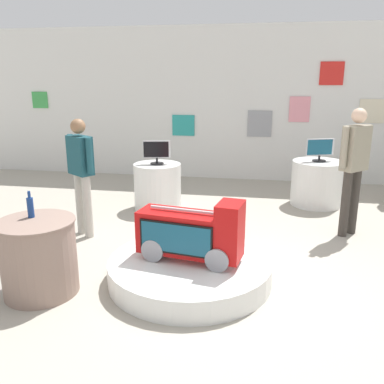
{
  "coord_description": "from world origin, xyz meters",
  "views": [
    {
      "loc": [
        0.39,
        -4.07,
        2.16
      ],
      "look_at": [
        -0.49,
        0.93,
        0.74
      ],
      "focal_mm": 38.22,
      "sensor_mm": 36.0,
      "label": 1
    }
  ],
  "objects_px": {
    "main_display_pedestal": "(190,270)",
    "shopper_browsing_rear": "(81,169)",
    "tv_on_center_rear": "(320,149)",
    "shopper_browsing_near_truck": "(354,162)",
    "novelty_firetruck_tv": "(191,235)",
    "tv_on_left_rear": "(157,152)",
    "display_pedestal_center_rear": "(317,183)",
    "display_pedestal_left_rear": "(158,186)",
    "side_table_round": "(39,256)",
    "bottle_on_side_table": "(30,207)"
  },
  "relations": [
    {
      "from": "main_display_pedestal",
      "to": "shopper_browsing_rear",
      "type": "relative_size",
      "value": 1.09
    },
    {
      "from": "tv_on_center_rear",
      "to": "shopper_browsing_near_truck",
      "type": "xyz_separation_m",
      "value": [
        0.28,
        -1.41,
        0.06
      ]
    },
    {
      "from": "tv_on_center_rear",
      "to": "novelty_firetruck_tv",
      "type": "bearing_deg",
      "value": -117.88
    },
    {
      "from": "novelty_firetruck_tv",
      "to": "shopper_browsing_near_truck",
      "type": "xyz_separation_m",
      "value": [
        1.95,
        1.75,
        0.52
      ]
    },
    {
      "from": "tv_on_center_rear",
      "to": "shopper_browsing_rear",
      "type": "distance_m",
      "value": 3.98
    },
    {
      "from": "novelty_firetruck_tv",
      "to": "tv_on_left_rear",
      "type": "height_order",
      "value": "tv_on_left_rear"
    },
    {
      "from": "display_pedestal_center_rear",
      "to": "tv_on_center_rear",
      "type": "distance_m",
      "value": 0.6
    },
    {
      "from": "display_pedestal_left_rear",
      "to": "side_table_round",
      "type": "distance_m",
      "value": 3.01
    },
    {
      "from": "tv_on_center_rear",
      "to": "shopper_browsing_rear",
      "type": "xyz_separation_m",
      "value": [
        -3.4,
        -2.08,
        -0.02
      ]
    },
    {
      "from": "bottle_on_side_table",
      "to": "shopper_browsing_near_truck",
      "type": "bearing_deg",
      "value": 31.54
    },
    {
      "from": "tv_on_center_rear",
      "to": "shopper_browsing_rear",
      "type": "bearing_deg",
      "value": -148.58
    },
    {
      "from": "display_pedestal_left_rear",
      "to": "bottle_on_side_table",
      "type": "height_order",
      "value": "bottle_on_side_table"
    },
    {
      "from": "main_display_pedestal",
      "to": "novelty_firetruck_tv",
      "type": "height_order",
      "value": "novelty_firetruck_tv"
    },
    {
      "from": "tv_on_left_rear",
      "to": "bottle_on_side_table",
      "type": "xyz_separation_m",
      "value": [
        -0.57,
        -2.87,
        -0.09
      ]
    },
    {
      "from": "display_pedestal_center_rear",
      "to": "tv_on_center_rear",
      "type": "xyz_separation_m",
      "value": [
        -0.0,
        -0.0,
        0.6
      ]
    },
    {
      "from": "novelty_firetruck_tv",
      "to": "side_table_round",
      "type": "xyz_separation_m",
      "value": [
        -1.5,
        -0.51,
        -0.13
      ]
    },
    {
      "from": "display_pedestal_left_rear",
      "to": "shopper_browsing_near_truck",
      "type": "height_order",
      "value": "shopper_browsing_near_truck"
    },
    {
      "from": "novelty_firetruck_tv",
      "to": "shopper_browsing_near_truck",
      "type": "distance_m",
      "value": 2.67
    },
    {
      "from": "main_display_pedestal",
      "to": "shopper_browsing_near_truck",
      "type": "height_order",
      "value": "shopper_browsing_near_truck"
    },
    {
      "from": "main_display_pedestal",
      "to": "tv_on_center_rear",
      "type": "bearing_deg",
      "value": 61.77
    },
    {
      "from": "bottle_on_side_table",
      "to": "display_pedestal_left_rear",
      "type": "bearing_deg",
      "value": 78.79
    },
    {
      "from": "display_pedestal_center_rear",
      "to": "shopper_browsing_rear",
      "type": "relative_size",
      "value": 0.54
    },
    {
      "from": "display_pedestal_center_rear",
      "to": "shopper_browsing_rear",
      "type": "height_order",
      "value": "shopper_browsing_rear"
    },
    {
      "from": "main_display_pedestal",
      "to": "side_table_round",
      "type": "relative_size",
      "value": 2.27
    },
    {
      "from": "display_pedestal_left_rear",
      "to": "tv_on_left_rear",
      "type": "distance_m",
      "value": 0.6
    },
    {
      "from": "tv_on_left_rear",
      "to": "display_pedestal_center_rear",
      "type": "relative_size",
      "value": 0.5
    },
    {
      "from": "tv_on_left_rear",
      "to": "tv_on_center_rear",
      "type": "relative_size",
      "value": 0.95
    },
    {
      "from": "display_pedestal_left_rear",
      "to": "bottle_on_side_table",
      "type": "xyz_separation_m",
      "value": [
        -0.57,
        -2.88,
        0.51
      ]
    },
    {
      "from": "display_pedestal_left_rear",
      "to": "shopper_browsing_near_truck",
      "type": "xyz_separation_m",
      "value": [
        2.97,
        -0.7,
        0.66
      ]
    },
    {
      "from": "bottle_on_side_table",
      "to": "shopper_browsing_near_truck",
      "type": "height_order",
      "value": "shopper_browsing_near_truck"
    },
    {
      "from": "novelty_firetruck_tv",
      "to": "tv_on_center_rear",
      "type": "distance_m",
      "value": 3.61
    },
    {
      "from": "shopper_browsing_near_truck",
      "to": "side_table_round",
      "type": "bearing_deg",
      "value": -146.7
    },
    {
      "from": "tv_on_center_rear",
      "to": "shopper_browsing_near_truck",
      "type": "bearing_deg",
      "value": -78.89
    },
    {
      "from": "display_pedestal_left_rear",
      "to": "display_pedestal_center_rear",
      "type": "relative_size",
      "value": 0.89
    },
    {
      "from": "novelty_firetruck_tv",
      "to": "tv_on_left_rear",
      "type": "relative_size",
      "value": 2.62
    },
    {
      "from": "tv_on_left_rear",
      "to": "display_pedestal_center_rear",
      "type": "height_order",
      "value": "tv_on_left_rear"
    },
    {
      "from": "display_pedestal_left_rear",
      "to": "tv_on_left_rear",
      "type": "xyz_separation_m",
      "value": [
        -0.0,
        -0.0,
        0.6
      ]
    },
    {
      "from": "side_table_round",
      "to": "shopper_browsing_rear",
      "type": "xyz_separation_m",
      "value": [
        -0.23,
        1.6,
        0.56
      ]
    },
    {
      "from": "novelty_firetruck_tv",
      "to": "shopper_browsing_rear",
      "type": "distance_m",
      "value": 2.08
    },
    {
      "from": "main_display_pedestal",
      "to": "novelty_firetruck_tv",
      "type": "relative_size",
      "value": 1.53
    },
    {
      "from": "main_display_pedestal",
      "to": "novelty_firetruck_tv",
      "type": "bearing_deg",
      "value": -26.37
    },
    {
      "from": "display_pedestal_center_rear",
      "to": "shopper_browsing_rear",
      "type": "distance_m",
      "value": 4.03
    },
    {
      "from": "display_pedestal_center_rear",
      "to": "shopper_browsing_near_truck",
      "type": "bearing_deg",
      "value": -78.97
    },
    {
      "from": "tv_on_left_rear",
      "to": "display_pedestal_center_rear",
      "type": "distance_m",
      "value": 2.85
    },
    {
      "from": "display_pedestal_left_rear",
      "to": "main_display_pedestal",
      "type": "bearing_deg",
      "value": -67.79
    },
    {
      "from": "display_pedestal_left_rear",
      "to": "side_table_round",
      "type": "relative_size",
      "value": 1.01
    },
    {
      "from": "display_pedestal_left_rear",
      "to": "tv_on_center_rear",
      "type": "relative_size",
      "value": 1.68
    },
    {
      "from": "display_pedestal_center_rear",
      "to": "tv_on_center_rear",
      "type": "relative_size",
      "value": 1.88
    },
    {
      "from": "main_display_pedestal",
      "to": "bottle_on_side_table",
      "type": "xyz_separation_m",
      "value": [
        -1.57,
        -0.43,
        0.78
      ]
    },
    {
      "from": "tv_on_left_rear",
      "to": "side_table_round",
      "type": "relative_size",
      "value": 0.57
    }
  ]
}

